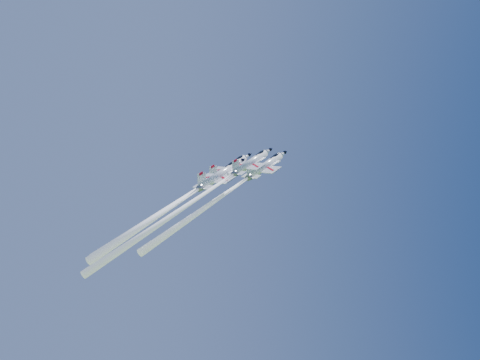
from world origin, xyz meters
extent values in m
cylinder|color=white|center=(7.43, 3.63, 97.63)|extent=(7.07, 7.72, 10.49)
cone|color=white|center=(12.63, 5.62, 101.65)|extent=(3.20, 3.09, 3.18)
cone|color=black|center=(13.84, 6.08, 102.58)|extent=(1.61, 1.55, 1.60)
cone|color=slate|center=(2.62, 1.80, 93.93)|extent=(2.76, 2.57, 2.36)
ellipsoid|color=black|center=(10.52, 4.59, 100.76)|extent=(3.04, 2.15, 2.62)
cube|color=black|center=(9.33, 4.05, 100.10)|extent=(1.01, 0.59, 0.89)
cube|color=white|center=(6.65, 3.41, 96.77)|extent=(7.67, 8.94, 4.64)
cube|color=white|center=(8.58, 5.36, 99.09)|extent=(3.03, 1.98, 2.20)
cube|color=white|center=(9.81, 3.37, 98.48)|extent=(3.03, 1.98, 2.20)
cube|color=white|center=(3.36, 2.11, 94.39)|extent=(4.09, 4.88, 2.47)
cube|color=white|center=(2.93, 1.41, 95.79)|extent=(3.02, 2.20, 3.63)
cube|color=red|center=(2.61, 0.86, 96.97)|extent=(1.19, 0.74, 1.13)
cube|color=black|center=(7.79, 4.06, 96.95)|extent=(7.65, 3.30, 5.88)
sphere|color=white|center=(2.44, 1.73, 93.78)|extent=(1.10, 1.05, 1.06)
cone|color=white|center=(-10.23, -3.11, 84.01)|extent=(16.03, 18.45, 27.54)
cylinder|color=white|center=(-1.37, 5.40, 96.92)|extent=(6.86, 7.48, 10.17)
cone|color=white|center=(3.68, 7.33, 100.82)|extent=(3.10, 2.99, 3.08)
cone|color=black|center=(4.85, 7.78, 101.72)|extent=(1.56, 1.51, 1.55)
cone|color=slate|center=(-6.02, 3.62, 93.33)|extent=(2.68, 2.49, 2.29)
ellipsoid|color=black|center=(1.63, 6.33, 99.95)|extent=(2.95, 2.09, 2.54)
cube|color=black|center=(0.47, 5.81, 99.31)|extent=(0.98, 0.57, 0.86)
cube|color=white|center=(-2.12, 5.19, 96.08)|extent=(7.43, 8.66, 4.50)
cube|color=white|center=(-0.25, 7.08, 98.33)|extent=(2.93, 1.92, 2.13)
cube|color=white|center=(0.94, 5.15, 97.74)|extent=(2.93, 1.92, 2.13)
cube|color=white|center=(-5.31, 3.93, 93.78)|extent=(3.96, 4.73, 2.39)
cube|color=white|center=(-5.73, 3.25, 95.14)|extent=(2.92, 2.13, 3.52)
cube|color=red|center=(-6.03, 2.72, 96.28)|extent=(1.15, 0.72, 1.10)
cube|color=black|center=(-1.01, 5.82, 96.26)|extent=(7.41, 3.19, 5.70)
sphere|color=white|center=(-6.20, 3.56, 93.19)|extent=(1.07, 1.02, 1.03)
cone|color=white|center=(-19.15, -1.39, 83.20)|extent=(16.26, 18.75, 28.06)
cylinder|color=white|center=(1.45, -4.07, 95.91)|extent=(6.39, 6.96, 9.47)
cone|color=white|center=(6.15, -2.28, 99.54)|extent=(2.89, 2.79, 2.87)
cone|color=black|center=(7.24, -1.86, 100.38)|extent=(1.45, 1.40, 1.44)
cone|color=slate|center=(-2.88, -5.73, 92.57)|extent=(2.49, 2.32, 2.13)
ellipsoid|color=black|center=(4.25, -3.21, 98.73)|extent=(2.75, 1.94, 2.36)
cube|color=black|center=(3.17, -3.69, 98.14)|extent=(0.92, 0.54, 0.80)
cube|color=white|center=(0.75, -4.27, 95.13)|extent=(6.92, 8.07, 4.19)
cube|color=white|center=(2.49, -2.51, 97.23)|extent=(2.73, 1.79, 1.99)
cube|color=white|center=(3.60, -4.31, 96.68)|extent=(2.73, 1.79, 1.99)
cube|color=white|center=(-2.22, -5.45, 92.99)|extent=(3.69, 4.41, 2.23)
cube|color=white|center=(-2.61, -6.07, 94.25)|extent=(2.72, 1.99, 3.28)
cube|color=red|center=(-2.89, -6.57, 95.31)|extent=(1.07, 0.67, 1.02)
cube|color=black|center=(1.78, -3.68, 95.29)|extent=(6.91, 2.97, 5.31)
sphere|color=white|center=(-3.05, -5.79, 92.44)|extent=(1.00, 0.95, 0.95)
cone|color=white|center=(-18.21, -11.58, 80.74)|extent=(18.49, 21.46, 32.44)
cylinder|color=white|center=(-5.69, -3.27, 92.66)|extent=(7.05, 7.69, 10.46)
cone|color=white|center=(-0.50, -1.29, 96.66)|extent=(3.19, 3.07, 3.17)
cone|color=black|center=(0.70, -0.83, 97.59)|extent=(1.61, 1.55, 1.59)
cone|color=slate|center=(-10.48, -5.10, 88.96)|extent=(2.75, 2.56, 2.35)
ellipsoid|color=black|center=(-2.61, -2.32, 95.77)|extent=(3.03, 2.14, 2.61)
cube|color=black|center=(-3.80, -2.86, 95.11)|extent=(1.01, 0.59, 0.89)
cube|color=white|center=(-6.47, -3.49, 91.79)|extent=(7.64, 8.91, 4.63)
cube|color=white|center=(-4.55, -1.55, 94.11)|extent=(3.02, 1.97, 2.19)
cube|color=white|center=(-3.32, -3.53, 93.50)|extent=(3.02, 1.97, 2.19)
cube|color=white|center=(-9.74, -4.79, 89.42)|extent=(4.08, 4.86, 2.46)
cube|color=white|center=(-10.18, -5.48, 90.82)|extent=(3.00, 2.19, 3.62)
cube|color=red|center=(-10.49, -6.03, 91.99)|extent=(1.18, 0.74, 1.13)
cube|color=black|center=(-5.33, -2.84, 91.97)|extent=(7.62, 3.28, 5.86)
sphere|color=white|center=(-10.66, -5.17, 88.82)|extent=(1.10, 1.05, 1.05)
cone|color=white|center=(-21.68, -9.38, 80.32)|extent=(14.24, 16.32, 24.17)
camera|label=1|loc=(-31.52, -117.27, 62.35)|focal=40.00mm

